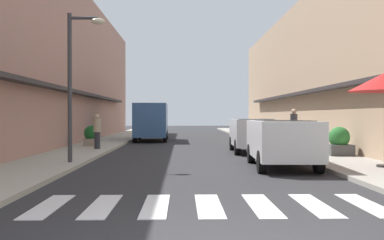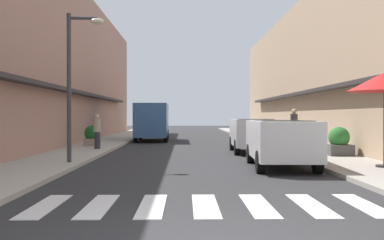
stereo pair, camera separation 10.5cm
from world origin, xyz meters
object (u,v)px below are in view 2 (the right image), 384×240
object	(u,v)px
parked_car_mid	(253,131)
planter_midblock	(339,142)
planter_far	(92,136)
delivery_van	(152,119)
parked_car_near	(281,138)
street_lamp	(75,70)
pedestrian_walking_near	(97,131)
pedestrian_walking_far	(294,127)

from	to	relation	value
parked_car_mid	planter_midblock	world-z (taller)	parked_car_mid
planter_far	delivery_van	bearing A→B (deg)	68.82
parked_car_near	planter_midblock	size ratio (longest dim) A/B	4.02
parked_car_near	delivery_van	world-z (taller)	delivery_van
street_lamp	parked_car_near	bearing A→B (deg)	-5.87
pedestrian_walking_near	planter_far	bearing A→B (deg)	-76.38
parked_car_mid	delivery_van	distance (m)	10.54
planter_far	pedestrian_walking_far	distance (m)	9.80
parked_car_mid	street_lamp	size ratio (longest dim) A/B	0.85
parked_car_near	pedestrian_walking_far	bearing A→B (deg)	73.65
delivery_van	pedestrian_walking_far	world-z (taller)	delivery_van
parked_car_near	pedestrian_walking_near	distance (m)	9.56
planter_far	pedestrian_walking_far	size ratio (longest dim) A/B	0.56
pedestrian_walking_near	pedestrian_walking_far	world-z (taller)	pedestrian_walking_far
delivery_van	street_lamp	size ratio (longest dim) A/B	1.14
street_lamp	pedestrian_walking_far	bearing A→B (deg)	38.14
street_lamp	planter_far	xyz separation A→B (m)	(-1.07, 7.94, -2.45)
pedestrian_walking_near	pedestrian_walking_far	xyz separation A→B (m)	(9.09, 0.84, 0.15)
planter_midblock	pedestrian_walking_near	world-z (taller)	pedestrian_walking_near
delivery_van	planter_midblock	xyz separation A→B (m)	(7.86, -12.01, -0.80)
delivery_van	parked_car_near	bearing A→B (deg)	-71.51
planter_midblock	planter_far	size ratio (longest dim) A/B	1.07
delivery_van	street_lamp	xyz separation A→B (m)	(-1.42, -14.39, 1.67)
planter_midblock	pedestrian_walking_near	bearing A→B (deg)	159.86
parked_car_mid	planter_midblock	size ratio (longest dim) A/B	3.77
planter_midblock	planter_far	xyz separation A→B (m)	(-10.36, 5.56, 0.01)
parked_car_mid	pedestrian_walking_far	size ratio (longest dim) A/B	2.23
street_lamp	pedestrian_walking_near	bearing A→B (deg)	94.23
parked_car_mid	pedestrian_walking_near	bearing A→B (deg)	173.35
planter_midblock	pedestrian_walking_far	bearing A→B (deg)	98.29
street_lamp	pedestrian_walking_near	xyz separation A→B (m)	(-0.44, 5.95, -2.14)
parked_car_mid	planter_midblock	bearing A→B (deg)	-44.32
street_lamp	planter_midblock	distance (m)	9.90
street_lamp	pedestrian_walking_far	distance (m)	11.17
parked_car_mid	delivery_van	xyz separation A→B (m)	(-5.03, 9.25, 0.49)
street_lamp	planter_far	size ratio (longest dim) A/B	4.73
street_lamp	planter_far	world-z (taller)	street_lamp
street_lamp	pedestrian_walking_near	size ratio (longest dim) A/B	3.06
parked_car_near	pedestrian_walking_near	world-z (taller)	pedestrian_walking_near
planter_midblock	planter_far	world-z (taller)	planter_midblock
planter_far	pedestrian_walking_near	size ratio (longest dim) A/B	0.65
parked_car_near	planter_far	world-z (taller)	parked_car_near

